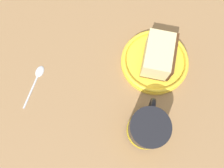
{
  "coord_description": "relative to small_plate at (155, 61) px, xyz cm",
  "views": [
    {
      "loc": [
        4.05,
        18.22,
        54.35
      ],
      "look_at": [
        0.54,
        4.18,
        3.0
      ],
      "focal_mm": 37.71,
      "sensor_mm": 36.0,
      "label": 1
    }
  ],
  "objects": [
    {
      "name": "tea_mug",
      "position": [
        7.0,
        15.23,
        3.66
      ],
      "size": [
        8.07,
        10.26,
        10.31
      ],
      "color": "black",
      "rests_on": "ground_plane"
    },
    {
      "name": "cake_slice",
      "position": [
        -0.25,
        0.12,
        3.47
      ],
      "size": [
        10.0,
        11.33,
        6.64
      ],
      "color": "#472814",
      "rests_on": "small_plate"
    },
    {
      "name": "small_plate",
      "position": [
        0.0,
        0.0,
        0.0
      ],
      "size": [
        16.41,
        16.41,
        2.12
      ],
      "color": "yellow",
      "rests_on": "ground_plane"
    },
    {
      "name": "teaspoon",
      "position": [
        28.64,
        -3.17,
        -0.69
      ],
      "size": [
        7.01,
        10.07,
        0.8
      ],
      "color": "silver",
      "rests_on": "ground_plane"
    },
    {
      "name": "ground_plane",
      "position": [
        11.07,
        -0.58,
        -2.06
      ],
      "size": [
        111.32,
        111.32,
        2.03
      ],
      "primitive_type": "cube",
      "color": "#936D47"
    }
  ]
}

